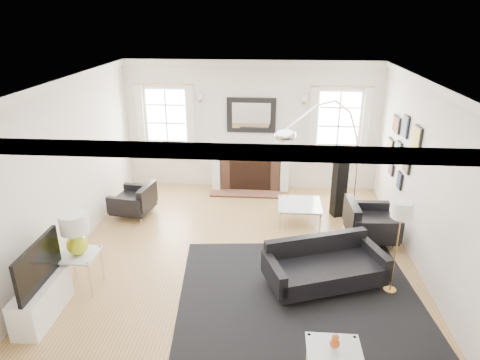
# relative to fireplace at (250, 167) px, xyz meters

# --- Properties ---
(floor) EXTENTS (6.00, 6.00, 0.00)m
(floor) POSITION_rel_fireplace_xyz_m (0.00, -2.79, -0.54)
(floor) COLOR #996B40
(floor) RESTS_ON ground
(back_wall) EXTENTS (5.50, 0.04, 2.80)m
(back_wall) POSITION_rel_fireplace_xyz_m (0.00, 0.21, 0.86)
(back_wall) COLOR silver
(back_wall) RESTS_ON floor
(front_wall) EXTENTS (5.50, 0.04, 2.80)m
(front_wall) POSITION_rel_fireplace_xyz_m (0.00, -5.79, 0.86)
(front_wall) COLOR silver
(front_wall) RESTS_ON floor
(left_wall) EXTENTS (0.04, 6.00, 2.80)m
(left_wall) POSITION_rel_fireplace_xyz_m (-2.75, -2.79, 0.86)
(left_wall) COLOR silver
(left_wall) RESTS_ON floor
(right_wall) EXTENTS (0.04, 6.00, 2.80)m
(right_wall) POSITION_rel_fireplace_xyz_m (2.75, -2.79, 0.86)
(right_wall) COLOR silver
(right_wall) RESTS_ON floor
(ceiling) EXTENTS (5.50, 6.00, 0.02)m
(ceiling) POSITION_rel_fireplace_xyz_m (0.00, -2.79, 2.26)
(ceiling) COLOR white
(ceiling) RESTS_ON back_wall
(crown_molding) EXTENTS (5.50, 6.00, 0.12)m
(crown_molding) POSITION_rel_fireplace_xyz_m (0.00, -2.79, 2.20)
(crown_molding) COLOR white
(crown_molding) RESTS_ON back_wall
(fireplace) EXTENTS (1.70, 0.69, 1.11)m
(fireplace) POSITION_rel_fireplace_xyz_m (0.00, 0.00, 0.00)
(fireplace) COLOR white
(fireplace) RESTS_ON floor
(mantel_mirror) EXTENTS (1.05, 0.07, 0.75)m
(mantel_mirror) POSITION_rel_fireplace_xyz_m (0.00, 0.16, 1.11)
(mantel_mirror) COLOR black
(mantel_mirror) RESTS_ON back_wall
(window_left) EXTENTS (1.24, 0.15, 1.62)m
(window_left) POSITION_rel_fireplace_xyz_m (-1.85, 0.16, 0.92)
(window_left) COLOR white
(window_left) RESTS_ON back_wall
(window_right) EXTENTS (1.24, 0.15, 1.62)m
(window_right) POSITION_rel_fireplace_xyz_m (1.85, 0.16, 0.92)
(window_right) COLOR white
(window_right) RESTS_ON back_wall
(gallery_wall) EXTENTS (0.04, 1.73, 1.29)m
(gallery_wall) POSITION_rel_fireplace_xyz_m (2.72, -1.50, 0.99)
(gallery_wall) COLOR black
(gallery_wall) RESTS_ON right_wall
(tv_unit) EXTENTS (0.35, 1.00, 1.09)m
(tv_unit) POSITION_rel_fireplace_xyz_m (-2.44, -4.49, -0.21)
(tv_unit) COLOR white
(tv_unit) RESTS_ON floor
(area_rug) EXTENTS (3.58, 3.08, 0.01)m
(area_rug) POSITION_rel_fireplace_xyz_m (0.89, -3.74, -0.54)
(area_rug) COLOR black
(area_rug) RESTS_ON floor
(sofa) EXTENTS (1.85, 1.30, 0.55)m
(sofa) POSITION_rel_fireplace_xyz_m (1.25, -3.49, -0.24)
(sofa) COLOR black
(sofa) RESTS_ON floor
(armchair_left) EXTENTS (0.82, 0.89, 0.53)m
(armchair_left) POSITION_rel_fireplace_xyz_m (-2.15, -1.48, -0.25)
(armchair_left) COLOR black
(armchair_left) RESTS_ON floor
(armchair_right) EXTENTS (0.85, 0.94, 0.60)m
(armchair_right) POSITION_rel_fireplace_xyz_m (2.14, -2.15, -0.21)
(armchair_right) COLOR black
(armchair_right) RESTS_ON floor
(coffee_table) EXTENTS (0.80, 0.80, 0.35)m
(coffee_table) POSITION_rel_fireplace_xyz_m (1.01, -1.46, -0.22)
(coffee_table) COLOR silver
(coffee_table) RESTS_ON floor
(side_table_left) EXTENTS (0.51, 0.51, 0.56)m
(side_table_left) POSITION_rel_fireplace_xyz_m (-2.20, -3.84, -0.09)
(side_table_left) COLOR silver
(side_table_left) RESTS_ON floor
(nesting_table) EXTENTS (0.55, 0.46, 0.60)m
(nesting_table) POSITION_rel_fireplace_xyz_m (1.13, -5.44, -0.06)
(nesting_table) COLOR silver
(nesting_table) RESTS_ON floor
(gourd_lamp) EXTENTS (0.39, 0.39, 0.62)m
(gourd_lamp) POSITION_rel_fireplace_xyz_m (-2.20, -3.84, 0.38)
(gourd_lamp) COLOR #BFCE19
(gourd_lamp) RESTS_ON side_table_left
(orange_vase) EXTENTS (0.10, 0.10, 0.16)m
(orange_vase) POSITION_rel_fireplace_xyz_m (1.13, -5.44, 0.15)
(orange_vase) COLOR #B44A17
(orange_vase) RESTS_ON nesting_table
(arc_floor_lamp) EXTENTS (1.72, 1.59, 2.43)m
(arc_floor_lamp) POSITION_rel_fireplace_xyz_m (1.37, -1.72, 0.77)
(arc_floor_lamp) COLOR white
(arc_floor_lamp) RESTS_ON floor
(stick_floor_lamp) EXTENTS (0.28, 0.28, 1.40)m
(stick_floor_lamp) POSITION_rel_fireplace_xyz_m (2.20, -3.58, 0.67)
(stick_floor_lamp) COLOR #C89345
(stick_floor_lamp) RESTS_ON floor
(speaker_tower) EXTENTS (0.29, 0.29, 1.13)m
(speaker_tower) POSITION_rel_fireplace_xyz_m (1.77, -1.15, 0.02)
(speaker_tower) COLOR black
(speaker_tower) RESTS_ON floor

